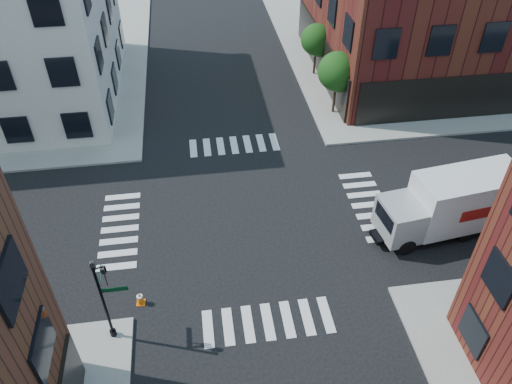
% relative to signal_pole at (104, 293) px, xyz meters
% --- Properties ---
extents(ground, '(120.00, 120.00, 0.00)m').
position_rel_signal_pole_xyz_m(ground, '(6.72, 6.68, -2.86)').
color(ground, black).
rests_on(ground, ground).
extents(sidewalk_ne, '(30.00, 30.00, 0.15)m').
position_rel_signal_pole_xyz_m(sidewalk_ne, '(27.72, 27.68, -2.78)').
color(sidewalk_ne, gray).
rests_on(sidewalk_ne, ground).
extents(tree_near, '(2.69, 2.69, 4.49)m').
position_rel_signal_pole_xyz_m(tree_near, '(14.28, 16.65, 0.30)').
color(tree_near, black).
rests_on(tree_near, ground).
extents(tree_far, '(2.43, 2.43, 4.07)m').
position_rel_signal_pole_xyz_m(tree_far, '(14.28, 22.65, 0.02)').
color(tree_far, black).
rests_on(tree_far, ground).
extents(signal_pole, '(1.29, 1.24, 4.60)m').
position_rel_signal_pole_xyz_m(signal_pole, '(0.00, 0.00, 0.00)').
color(signal_pole, black).
rests_on(signal_pole, ground).
extents(box_truck, '(7.94, 3.29, 3.51)m').
position_rel_signal_pole_xyz_m(box_truck, '(17.19, 4.22, -1.03)').
color(box_truck, silver).
rests_on(box_truck, ground).
extents(traffic_cone, '(0.43, 0.43, 0.74)m').
position_rel_signal_pole_xyz_m(traffic_cone, '(1.02, 1.54, -2.50)').
color(traffic_cone, orange).
rests_on(traffic_cone, ground).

